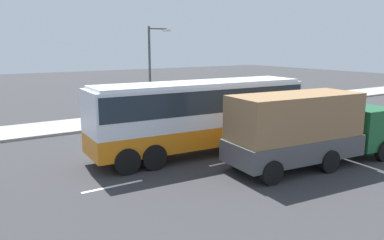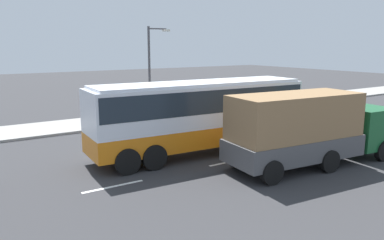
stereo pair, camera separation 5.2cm
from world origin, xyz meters
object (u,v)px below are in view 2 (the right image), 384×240
at_px(street_lamp, 152,67).
at_px(cargo_truck, 310,128).
at_px(coach_bus, 200,110).
at_px(pedestrian_near_curb, 160,102).

bearing_deg(street_lamp, cargo_truck, -84.68).
relative_size(cargo_truck, street_lamp, 1.35).
bearing_deg(street_lamp, coach_bus, -101.82).
distance_m(coach_bus, cargo_truck, 5.09).
distance_m(cargo_truck, pedestrian_near_curb, 13.87).
xyz_separation_m(coach_bus, cargo_truck, (2.89, -4.16, -0.47)).
relative_size(pedestrian_near_curb, street_lamp, 0.26).
relative_size(coach_bus, street_lamp, 1.74).
height_order(coach_bus, pedestrian_near_curb, coach_bus).
height_order(coach_bus, street_lamp, street_lamp).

